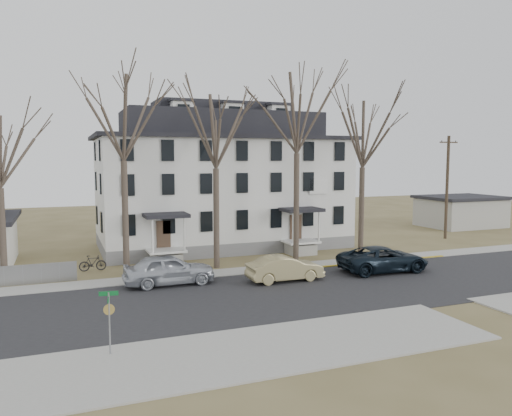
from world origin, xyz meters
name	(u,v)px	position (x,y,z in m)	size (l,w,h in m)	color
ground	(359,297)	(0.00, 0.00, 0.00)	(120.00, 120.00, 0.00)	olive
main_road	(340,288)	(0.00, 2.00, 0.00)	(120.00, 10.00, 0.04)	#27272A
far_sidewalk	(294,267)	(0.00, 8.00, 0.00)	(120.00, 2.00, 0.08)	#A09F97
near_sidewalk_left	(254,352)	(-8.00, -5.00, 0.00)	(20.00, 5.00, 0.08)	#A09F97
yellow_curb	(364,264)	(5.00, 7.10, 0.00)	(14.00, 0.25, 0.06)	gold
boarding_house	(222,183)	(-2.00, 17.95, 5.38)	(20.80, 12.36, 12.05)	slate
distant_building	(461,211)	(26.00, 20.00, 1.68)	(8.50, 6.50, 3.35)	#A09F97
tree_far_left	(123,111)	(-11.00, 9.80, 10.34)	(8.40, 8.40, 13.72)	#473B31
tree_mid_left	(216,126)	(-5.00, 9.80, 9.60)	(7.80, 7.80, 12.74)	#473B31
tree_center	(297,106)	(1.00, 9.80, 11.08)	(9.00, 9.00, 14.70)	#473B31
tree_mid_right	(363,129)	(6.50, 9.80, 9.60)	(7.80, 7.80, 12.74)	#473B31
utility_pole_far	(447,186)	(18.50, 14.00, 4.90)	(2.00, 0.28, 9.50)	#3D3023
car_silver	(169,270)	(-8.98, 6.30, 0.90)	(2.14, 5.31, 1.81)	#B6BBC4
car_tan	(285,269)	(-2.26, 4.62, 0.77)	(1.63, 4.66, 1.54)	tan
car_navy	(383,259)	(4.81, 4.57, 0.83)	(2.75, 5.97, 1.66)	black
bicycle_left	(152,262)	(-9.16, 11.33, 0.41)	(0.55, 1.58, 0.83)	black
bicycle_right	(93,264)	(-12.95, 11.66, 0.52)	(0.49, 1.74, 1.05)	black
street_sign	(109,313)	(-13.21, -3.40, 1.67)	(0.71, 0.71, 2.50)	gray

